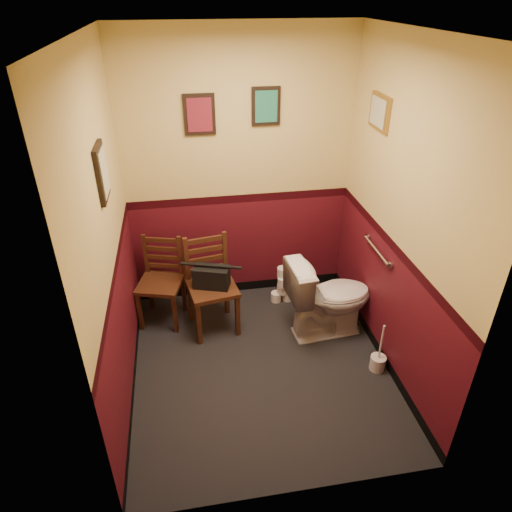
{
  "coord_description": "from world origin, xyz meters",
  "views": [
    {
      "loc": [
        -0.55,
        -2.96,
        2.93
      ],
      "look_at": [
        0.0,
        0.25,
        1.0
      ],
      "focal_mm": 32.0,
      "sensor_mm": 36.0,
      "label": 1
    }
  ],
  "objects": [
    {
      "name": "grab_bar",
      "position": [
        1.07,
        0.25,
        0.95
      ],
      "size": [
        0.05,
        0.56,
        0.06
      ],
      "color": "silver",
      "rests_on": "wall_right"
    },
    {
      "name": "framed_print_back_b",
      "position": [
        0.25,
        1.18,
        2.0
      ],
      "size": [
        0.26,
        0.04,
        0.34
      ],
      "color": "black",
      "rests_on": "wall_back"
    },
    {
      "name": "chair_right",
      "position": [
        -0.37,
        0.66,
        0.47
      ],
      "size": [
        0.51,
        0.51,
        0.94
      ],
      "rotation": [
        0.0,
        0.0,
        0.17
      ],
      "color": "#482615",
      "rests_on": "floor"
    },
    {
      "name": "ceiling",
      "position": [
        0.0,
        0.0,
        2.7
      ],
      "size": [
        2.2,
        2.4,
        0.0
      ],
      "primitive_type": "cube",
      "rotation": [
        3.14,
        0.0,
        0.0
      ],
      "color": "silver",
      "rests_on": "ground"
    },
    {
      "name": "wall_right",
      "position": [
        1.1,
        0.0,
        1.35
      ],
      "size": [
        0.0,
        2.4,
        2.7
      ],
      "primitive_type": "cube",
      "rotation": [
        1.57,
        0.0,
        -1.57
      ],
      "color": "#4C0E19",
      "rests_on": "ground"
    },
    {
      "name": "toilet_brush",
      "position": [
        1.01,
        -0.21,
        0.08
      ],
      "size": [
        0.14,
        0.14,
        0.49
      ],
      "color": "silver",
      "rests_on": "floor"
    },
    {
      "name": "wall_back",
      "position": [
        0.0,
        1.2,
        1.35
      ],
      "size": [
        2.2,
        0.0,
        2.7
      ],
      "primitive_type": "cube",
      "rotation": [
        1.57,
        0.0,
        0.0
      ],
      "color": "#4C0E19",
      "rests_on": "ground"
    },
    {
      "name": "tp_stack",
      "position": [
        0.4,
        0.93,
        0.17
      ],
      "size": [
        0.24,
        0.14,
        0.41
      ],
      "color": "silver",
      "rests_on": "floor"
    },
    {
      "name": "framed_print_right",
      "position": [
        1.08,
        0.6,
        2.05
      ],
      "size": [
        0.04,
        0.34,
        0.28
      ],
      "color": "olive",
      "rests_on": "wall_right"
    },
    {
      "name": "framed_print_back_a",
      "position": [
        -0.35,
        1.18,
        1.95
      ],
      "size": [
        0.28,
        0.04,
        0.36
      ],
      "color": "black",
      "rests_on": "wall_back"
    },
    {
      "name": "chair_left",
      "position": [
        -0.84,
        0.86,
        0.44
      ],
      "size": [
        0.5,
        0.5,
        0.87
      ],
      "rotation": [
        0.0,
        0.0,
        -0.28
      ],
      "color": "#482615",
      "rests_on": "floor"
    },
    {
      "name": "toilet",
      "position": [
        0.72,
        0.37,
        0.4
      ],
      "size": [
        0.85,
        0.52,
        0.8
      ],
      "primitive_type": "imported",
      "rotation": [
        0.0,
        0.0,
        1.66
      ],
      "color": "white",
      "rests_on": "floor"
    },
    {
      "name": "framed_print_left",
      "position": [
        -1.08,
        0.1,
        1.85
      ],
      "size": [
        0.04,
        0.3,
        0.38
      ],
      "color": "black",
      "rests_on": "wall_left"
    },
    {
      "name": "handbag",
      "position": [
        -0.36,
        0.62,
        0.6
      ],
      "size": [
        0.36,
        0.26,
        0.24
      ],
      "rotation": [
        0.0,
        0.0,
        -0.31
      ],
      "color": "black",
      "rests_on": "chair_right"
    },
    {
      "name": "floor",
      "position": [
        0.0,
        0.0,
        0.0
      ],
      "size": [
        2.2,
        2.4,
        0.0
      ],
      "primitive_type": "cube",
      "color": "black",
      "rests_on": "ground"
    },
    {
      "name": "wall_left",
      "position": [
        -1.1,
        0.0,
        1.35
      ],
      "size": [
        0.0,
        2.4,
        2.7
      ],
      "primitive_type": "cube",
      "rotation": [
        1.57,
        0.0,
        1.57
      ],
      "color": "#4C0E19",
      "rests_on": "ground"
    },
    {
      "name": "wall_front",
      "position": [
        0.0,
        -1.2,
        1.35
      ],
      "size": [
        2.2,
        0.0,
        2.7
      ],
      "primitive_type": "cube",
      "rotation": [
        -1.57,
        0.0,
        0.0
      ],
      "color": "#4C0E19",
      "rests_on": "ground"
    }
  ]
}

